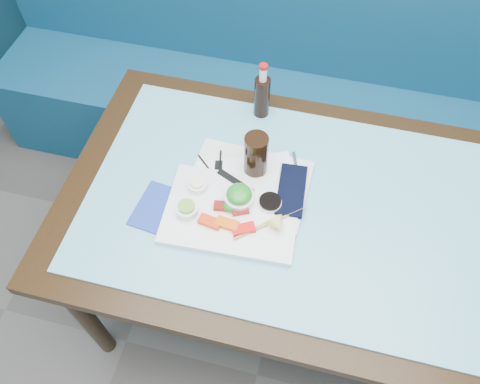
% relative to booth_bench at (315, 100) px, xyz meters
% --- Properties ---
extents(booth_bench, '(3.00, 0.56, 1.17)m').
position_rel_booth_bench_xyz_m(booth_bench, '(0.00, 0.00, 0.00)').
color(booth_bench, navy).
rests_on(booth_bench, ground).
extents(dining_table, '(1.40, 0.90, 0.75)m').
position_rel_booth_bench_xyz_m(dining_table, '(0.00, -0.84, 0.29)').
color(dining_table, black).
rests_on(dining_table, ground).
extents(glass_top, '(1.22, 0.76, 0.01)m').
position_rel_booth_bench_xyz_m(glass_top, '(0.00, -0.84, 0.38)').
color(glass_top, '#65B3CA').
rests_on(glass_top, dining_table).
extents(sashimi_plate, '(0.41, 0.30, 0.02)m').
position_rel_booth_bench_xyz_m(sashimi_plate, '(-0.16, -0.92, 0.39)').
color(sashimi_plate, white).
rests_on(sashimi_plate, glass_top).
extents(salmon_left, '(0.07, 0.04, 0.02)m').
position_rel_booth_bench_xyz_m(salmon_left, '(-0.21, -0.97, 0.41)').
color(salmon_left, '#EC3509').
rests_on(salmon_left, sashimi_plate).
extents(salmon_mid, '(0.07, 0.04, 0.02)m').
position_rel_booth_bench_xyz_m(salmon_mid, '(-0.16, -0.97, 0.41)').
color(salmon_mid, '#ED5909').
rests_on(salmon_mid, sashimi_plate).
extents(salmon_right, '(0.07, 0.06, 0.02)m').
position_rel_booth_bench_xyz_m(salmon_right, '(-0.11, -0.97, 0.41)').
color(salmon_right, '#F20E09').
rests_on(salmon_right, sashimi_plate).
extents(tuna_left, '(0.05, 0.04, 0.02)m').
position_rel_booth_bench_xyz_m(tuna_left, '(-0.19, -0.91, 0.41)').
color(tuna_left, maroon).
rests_on(tuna_left, sashimi_plate).
extents(tuna_right, '(0.06, 0.05, 0.02)m').
position_rel_booth_bench_xyz_m(tuna_right, '(-0.13, -0.91, 0.41)').
color(tuna_right, maroon).
rests_on(tuna_right, sashimi_plate).
extents(seaweed_garnish, '(0.06, 0.06, 0.03)m').
position_rel_booth_bench_xyz_m(seaweed_garnish, '(-0.16, -0.91, 0.42)').
color(seaweed_garnish, '#1B761B').
rests_on(seaweed_garnish, sashimi_plate).
extents(ramekin_wasabi, '(0.08, 0.08, 0.03)m').
position_rel_booth_bench_xyz_m(ramekin_wasabi, '(-0.28, -0.95, 0.42)').
color(ramekin_wasabi, white).
rests_on(ramekin_wasabi, sashimi_plate).
extents(wasabi_fill, '(0.06, 0.06, 0.01)m').
position_rel_booth_bench_xyz_m(wasabi_fill, '(-0.28, -0.95, 0.44)').
color(wasabi_fill, '#7AA936').
rests_on(wasabi_fill, ramekin_wasabi).
extents(ramekin_ginger, '(0.06, 0.06, 0.02)m').
position_rel_booth_bench_xyz_m(ramekin_ginger, '(-0.28, -0.86, 0.42)').
color(ramekin_ginger, white).
rests_on(ramekin_ginger, sashimi_plate).
extents(ginger_fill, '(0.06, 0.06, 0.01)m').
position_rel_booth_bench_xyz_m(ginger_fill, '(-0.28, -0.86, 0.43)').
color(ginger_fill, '#FBECCE').
rests_on(ginger_fill, ramekin_ginger).
extents(soy_dish, '(0.09, 0.09, 0.01)m').
position_rel_booth_bench_xyz_m(soy_dish, '(-0.05, -0.87, 0.41)').
color(soy_dish, white).
rests_on(soy_dish, sashimi_plate).
extents(soy_fill, '(0.09, 0.09, 0.01)m').
position_rel_booth_bench_xyz_m(soy_fill, '(-0.05, -0.87, 0.42)').
color(soy_fill, black).
rests_on(soy_fill, soy_dish).
extents(lemon_wedge, '(0.06, 0.06, 0.05)m').
position_rel_booth_bench_xyz_m(lemon_wedge, '(-0.01, -0.95, 0.43)').
color(lemon_wedge, '#FFE178').
rests_on(lemon_wedge, sashimi_plate).
extents(chopstick_sleeve, '(0.13, 0.07, 0.00)m').
position_rel_booth_bench_xyz_m(chopstick_sleeve, '(-0.17, -0.81, 0.41)').
color(chopstick_sleeve, black).
rests_on(chopstick_sleeve, sashimi_plate).
extents(wooden_chopstick_a, '(0.15, 0.15, 0.01)m').
position_rel_booth_bench_xyz_m(wooden_chopstick_a, '(-0.05, -0.93, 0.41)').
color(wooden_chopstick_a, tan).
rests_on(wooden_chopstick_a, sashimi_plate).
extents(wooden_chopstick_b, '(0.19, 0.16, 0.01)m').
position_rel_booth_bench_xyz_m(wooden_chopstick_b, '(-0.04, -0.93, 0.41)').
color(wooden_chopstick_b, tan).
rests_on(wooden_chopstick_b, sashimi_plate).
extents(serving_tray, '(0.37, 0.29, 0.01)m').
position_rel_booth_bench_xyz_m(serving_tray, '(-0.14, -0.81, 0.39)').
color(serving_tray, white).
rests_on(serving_tray, glass_top).
extents(paper_placemat, '(0.35, 0.30, 0.00)m').
position_rel_booth_bench_xyz_m(paper_placemat, '(-0.14, -0.81, 0.40)').
color(paper_placemat, white).
rests_on(paper_placemat, serving_tray).
extents(seaweed_bowl, '(0.12, 0.12, 0.04)m').
position_rel_booth_bench_xyz_m(seaweed_bowl, '(-0.15, -0.88, 0.42)').
color(seaweed_bowl, white).
rests_on(seaweed_bowl, serving_tray).
extents(seaweed_salad, '(0.09, 0.09, 0.04)m').
position_rel_booth_bench_xyz_m(seaweed_salad, '(-0.15, -0.88, 0.44)').
color(seaweed_salad, '#1E8320').
rests_on(seaweed_salad, seaweed_bowl).
extents(cola_glass, '(0.08, 0.08, 0.15)m').
position_rel_booth_bench_xyz_m(cola_glass, '(-0.13, -0.75, 0.47)').
color(cola_glass, black).
rests_on(cola_glass, serving_tray).
extents(navy_pouch, '(0.09, 0.19, 0.01)m').
position_rel_booth_bench_xyz_m(navy_pouch, '(-0.00, -0.81, 0.40)').
color(navy_pouch, black).
rests_on(navy_pouch, serving_tray).
extents(fork, '(0.04, 0.09, 0.01)m').
position_rel_booth_bench_xyz_m(fork, '(-0.01, -0.70, 0.40)').
color(fork, silver).
rests_on(fork, serving_tray).
extents(black_chopstick_a, '(0.17, 0.16, 0.01)m').
position_rel_booth_bench_xyz_m(black_chopstick_a, '(-0.23, -0.82, 0.40)').
color(black_chopstick_a, black).
rests_on(black_chopstick_a, serving_tray).
extents(black_chopstick_b, '(0.05, 0.23, 0.01)m').
position_rel_booth_bench_xyz_m(black_chopstick_b, '(-0.23, -0.82, 0.40)').
color(black_chopstick_b, black).
rests_on(black_chopstick_b, serving_tray).
extents(tray_sleeve, '(0.05, 0.15, 0.00)m').
position_rel_booth_bench_xyz_m(tray_sleeve, '(-0.23, -0.82, 0.40)').
color(tray_sleeve, black).
rests_on(tray_sleeve, serving_tray).
extents(cola_bottle_body, '(0.05, 0.05, 0.15)m').
position_rel_booth_bench_xyz_m(cola_bottle_body, '(-0.16, -0.50, 0.46)').
color(cola_bottle_body, black).
rests_on(cola_bottle_body, glass_top).
extents(cola_bottle_neck, '(0.03, 0.03, 0.05)m').
position_rel_booth_bench_xyz_m(cola_bottle_neck, '(-0.16, -0.50, 0.56)').
color(cola_bottle_neck, white).
rests_on(cola_bottle_neck, cola_bottle_body).
extents(cola_bottle_cap, '(0.03, 0.03, 0.01)m').
position_rel_booth_bench_xyz_m(cola_bottle_cap, '(-0.16, -0.50, 0.59)').
color(cola_bottle_cap, '#B90F0B').
rests_on(cola_bottle_cap, cola_bottle_neck).
extents(blue_napkin, '(0.18, 0.18, 0.01)m').
position_rel_booth_bench_xyz_m(blue_napkin, '(-0.36, -0.95, 0.39)').
color(blue_napkin, '#1C389B').
rests_on(blue_napkin, glass_top).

